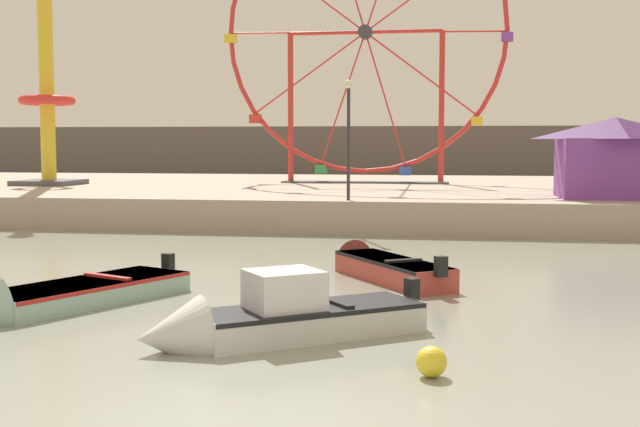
% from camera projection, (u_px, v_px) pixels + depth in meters
% --- Properties ---
extents(ground_plane, '(240.00, 240.00, 0.00)m').
position_uv_depth(ground_plane, '(256.00, 424.00, 9.88)').
color(ground_plane, gray).
extents(quay_promenade, '(110.00, 23.62, 1.20)m').
position_uv_depth(quay_promenade, '(412.00, 197.00, 40.88)').
color(quay_promenade, tan).
rests_on(quay_promenade, ground_plane).
extents(distant_town_skyline, '(140.00, 3.00, 4.40)m').
position_uv_depth(distant_town_skyline, '(429.00, 156.00, 62.03)').
color(distant_town_skyline, '#564C47').
rests_on(distant_town_skyline, ground_plane).
extents(motorboat_faded_red, '(3.72, 4.80, 1.12)m').
position_uv_depth(motorboat_faded_red, '(377.00, 265.00, 20.59)').
color(motorboat_faded_red, '#B24238').
rests_on(motorboat_faded_red, ground_plane).
extents(motorboat_seafoam, '(3.81, 5.80, 1.48)m').
position_uv_depth(motorboat_seafoam, '(37.00, 300.00, 16.35)').
color(motorboat_seafoam, '#93BCAD').
rests_on(motorboat_seafoam, ground_plane).
extents(motorboat_pale_grey, '(4.71, 3.91, 1.52)m').
position_uv_depth(motorboat_pale_grey, '(268.00, 320.00, 13.95)').
color(motorboat_pale_grey, silver).
rests_on(motorboat_pale_grey, ground_plane).
extents(ferris_wheel_red_frame, '(14.38, 1.20, 14.54)m').
position_uv_depth(ferris_wheel_red_frame, '(365.00, 36.00, 41.94)').
color(ferris_wheel_red_frame, red).
rests_on(ferris_wheel_red_frame, quay_promenade).
extents(drop_tower_yellow_tower, '(2.80, 2.80, 13.08)m').
position_uv_depth(drop_tower_yellow_tower, '(46.00, 80.00, 40.29)').
color(drop_tower_yellow_tower, gold).
rests_on(drop_tower_yellow_tower, quay_promenade).
extents(carnival_booth_purple_stall, '(4.45, 3.50, 2.99)m').
position_uv_depth(carnival_booth_purple_stall, '(615.00, 156.00, 31.18)').
color(carnival_booth_purple_stall, purple).
rests_on(carnival_booth_purple_stall, quay_promenade).
extents(promenade_lamp_near, '(0.32, 0.32, 4.28)m').
position_uv_depth(promenade_lamp_near, '(348.00, 123.00, 29.94)').
color(promenade_lamp_near, '#2D2D33').
rests_on(promenade_lamp_near, quay_promenade).
extents(mooring_buoy_orange, '(0.44, 0.44, 0.44)m').
position_uv_depth(mooring_buoy_orange, '(431.00, 362.00, 11.83)').
color(mooring_buoy_orange, yellow).
rests_on(mooring_buoy_orange, ground_plane).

